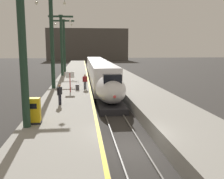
% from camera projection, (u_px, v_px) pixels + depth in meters
% --- Properties ---
extents(ground_plane, '(260.00, 260.00, 0.00)m').
position_uv_depth(ground_plane, '(130.00, 150.00, 14.40)').
color(ground_plane, '#33302D').
extents(platform_left, '(4.80, 110.00, 1.05)m').
position_uv_depth(platform_left, '(73.00, 83.00, 38.11)').
color(platform_left, gray).
rests_on(platform_left, ground).
extents(platform_right, '(4.80, 110.00, 1.05)m').
position_uv_depth(platform_right, '(126.00, 82.00, 39.04)').
color(platform_right, gray).
rests_on(platform_right, ground).
extents(platform_left_safety_stripe, '(0.20, 107.80, 0.01)m').
position_uv_depth(platform_left_safety_stripe, '(88.00, 79.00, 38.29)').
color(platform_left_safety_stripe, yellow).
rests_on(platform_left_safety_stripe, platform_left).
extents(rail_main_left, '(0.08, 110.00, 0.12)m').
position_uv_depth(rail_main_left, '(94.00, 83.00, 41.26)').
color(rail_main_left, slate).
rests_on(rail_main_left, ground).
extents(rail_main_right, '(0.08, 110.00, 0.12)m').
position_uv_depth(rail_main_right, '(103.00, 83.00, 41.43)').
color(rail_main_right, slate).
rests_on(rail_main_right, ground).
extents(highspeed_train_main, '(2.92, 37.70, 3.60)m').
position_uv_depth(highspeed_train_main, '(100.00, 72.00, 38.97)').
color(highspeed_train_main, silver).
rests_on(highspeed_train_main, ground).
extents(station_column_near, '(4.00, 0.68, 10.40)m').
position_uv_depth(station_column_near, '(21.00, 19.00, 14.13)').
color(station_column_near, '#1E3828').
rests_on(station_column_near, platform_left).
extents(station_column_mid, '(4.00, 0.68, 10.35)m').
position_uv_depth(station_column_mid, '(52.00, 34.00, 28.54)').
color(station_column_mid, '#1E3828').
rests_on(station_column_mid, platform_left).
extents(station_column_far, '(4.00, 0.68, 9.83)m').
position_uv_depth(station_column_far, '(61.00, 40.00, 42.02)').
color(station_column_far, '#1E3828').
rests_on(station_column_far, platform_left).
extents(station_column_distant, '(4.00, 0.68, 9.79)m').
position_uv_depth(station_column_distant, '(64.00, 41.00, 48.43)').
color(station_column_distant, '#1E3828').
rests_on(station_column_distant, platform_left).
extents(passenger_near_edge, '(0.54, 0.34, 1.69)m').
position_uv_depth(passenger_near_edge, '(85.00, 80.00, 28.64)').
color(passenger_near_edge, '#23232D').
rests_on(passenger_near_edge, platform_left).
extents(passenger_mid_platform, '(0.40, 0.49, 1.69)m').
position_uv_depth(passenger_mid_platform, '(60.00, 93.00, 20.82)').
color(passenger_mid_platform, '#23232D').
rests_on(passenger_mid_platform, platform_left).
extents(rolling_suitcase, '(0.40, 0.22, 0.98)m').
position_uv_depth(rolling_suitcase, '(77.00, 87.00, 28.33)').
color(rolling_suitcase, '#4C4C51').
rests_on(rolling_suitcase, platform_left).
extents(ticket_machine_yellow, '(0.76, 0.62, 1.60)m').
position_uv_depth(ticket_machine_yellow, '(35.00, 112.00, 15.68)').
color(ticket_machine_yellow, yellow).
rests_on(ticket_machine_yellow, platform_left).
extents(departure_info_board, '(0.90, 0.10, 2.12)m').
position_uv_depth(departure_info_board, '(70.00, 78.00, 26.81)').
color(departure_info_board, maroon).
rests_on(departure_info_board, platform_left).
extents(terminus_back_wall, '(36.00, 2.00, 14.00)m').
position_uv_depth(terminus_back_wall, '(88.00, 45.00, 113.26)').
color(terminus_back_wall, '#4C4742').
rests_on(terminus_back_wall, ground).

